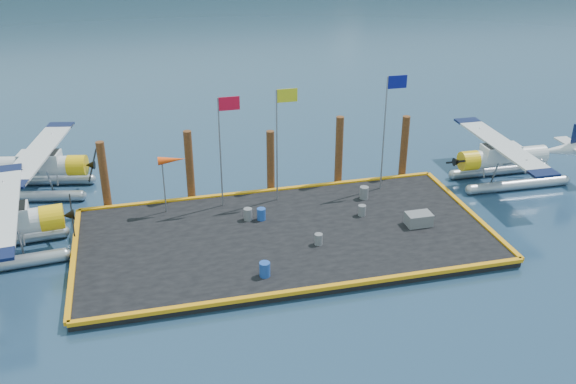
# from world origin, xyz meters

# --- Properties ---
(ground) EXTENTS (4000.00, 4000.00, 0.00)m
(ground) POSITION_xyz_m (0.00, 0.00, 0.00)
(ground) COLOR navy
(ground) RESTS_ON ground
(dock) EXTENTS (20.00, 10.00, 0.40)m
(dock) POSITION_xyz_m (0.00, 0.00, 0.20)
(dock) COLOR black
(dock) RESTS_ON ground
(dock_bumpers) EXTENTS (20.25, 10.25, 0.18)m
(dock_bumpers) POSITION_xyz_m (0.00, 0.00, 0.49)
(dock_bumpers) COLOR orange
(dock_bumpers) RESTS_ON dock
(seaplane_c) EXTENTS (8.94, 9.73, 3.44)m
(seaplane_c) POSITION_xyz_m (-12.42, 8.74, 1.50)
(seaplane_c) COLOR #9A9FA8
(seaplane_c) RESTS_ON ground
(seaplane_d) EXTENTS (8.47, 9.33, 3.33)m
(seaplane_d) POSITION_xyz_m (14.15, 3.63, 1.45)
(seaplane_d) COLOR #9A9FA8
(seaplane_d) RESTS_ON ground
(drum_0) EXTENTS (0.44, 0.44, 0.62)m
(drum_0) POSITION_xyz_m (-1.49, 1.88, 0.71)
(drum_0) COLOR slate
(drum_0) RESTS_ON dock
(drum_1) EXTENTS (0.39, 0.39, 0.55)m
(drum_1) POSITION_xyz_m (1.32, -1.40, 0.68)
(drum_1) COLOR slate
(drum_1) RESTS_ON dock
(drum_2) EXTENTS (0.40, 0.40, 0.57)m
(drum_2) POSITION_xyz_m (4.35, 0.93, 0.68)
(drum_2) COLOR slate
(drum_2) RESTS_ON dock
(drum_3) EXTENTS (0.48, 0.48, 0.68)m
(drum_3) POSITION_xyz_m (-1.75, -3.49, 0.74)
(drum_3) COLOR #1C439B
(drum_3) RESTS_ON dock
(drum_4) EXTENTS (0.49, 0.49, 0.68)m
(drum_4) POSITION_xyz_m (5.15, 2.81, 0.74)
(drum_4) COLOR slate
(drum_4) RESTS_ON dock
(drum_5) EXTENTS (0.44, 0.44, 0.63)m
(drum_5) POSITION_xyz_m (-0.82, 1.73, 0.71)
(drum_5) COLOR #1C439B
(drum_5) RESTS_ON dock
(crate) EXTENTS (1.28, 0.85, 0.64)m
(crate) POSITION_xyz_m (6.78, -0.73, 0.72)
(crate) COLOR slate
(crate) RESTS_ON dock
(flagpole_red) EXTENTS (1.14, 0.08, 6.00)m
(flagpole_red) POSITION_xyz_m (-2.29, 3.80, 4.40)
(flagpole_red) COLOR gray
(flagpole_red) RESTS_ON dock
(flagpole_yellow) EXTENTS (1.14, 0.08, 6.20)m
(flagpole_yellow) POSITION_xyz_m (0.70, 3.80, 4.51)
(flagpole_yellow) COLOR gray
(flagpole_yellow) RESTS_ON dock
(flagpole_blue) EXTENTS (1.14, 0.08, 6.50)m
(flagpole_blue) POSITION_xyz_m (6.70, 3.80, 4.69)
(flagpole_blue) COLOR gray
(flagpole_blue) RESTS_ON dock
(windsock) EXTENTS (1.40, 0.44, 3.12)m
(windsock) POSITION_xyz_m (-5.03, 3.80, 3.23)
(windsock) COLOR gray
(windsock) RESTS_ON dock
(piling_0) EXTENTS (0.44, 0.44, 4.00)m
(piling_0) POSITION_xyz_m (-8.50, 5.40, 2.00)
(piling_0) COLOR #452713
(piling_0) RESTS_ON ground
(piling_1) EXTENTS (0.44, 0.44, 4.20)m
(piling_1) POSITION_xyz_m (-4.00, 5.40, 2.10)
(piling_1) COLOR #452713
(piling_1) RESTS_ON ground
(piling_2) EXTENTS (0.44, 0.44, 3.80)m
(piling_2) POSITION_xyz_m (0.50, 5.40, 1.90)
(piling_2) COLOR #452713
(piling_2) RESTS_ON ground
(piling_3) EXTENTS (0.44, 0.44, 4.30)m
(piling_3) POSITION_xyz_m (4.50, 5.40, 2.15)
(piling_3) COLOR #452713
(piling_3) RESTS_ON ground
(piling_4) EXTENTS (0.44, 0.44, 4.00)m
(piling_4) POSITION_xyz_m (8.50, 5.40, 2.00)
(piling_4) COLOR #452713
(piling_4) RESTS_ON ground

